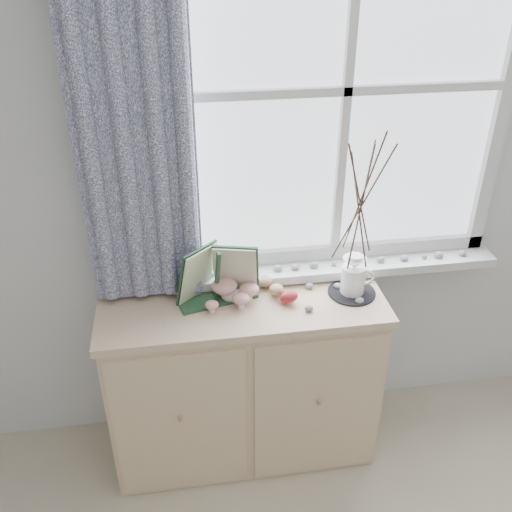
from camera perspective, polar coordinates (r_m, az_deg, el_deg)
The scene contains 8 objects.
sideboard at distance 2.64m, azimuth -1.25°, elevation -12.24°, with size 1.20×0.45×0.85m.
botanical_book at distance 2.30m, azimuth -3.86°, elevation -2.16°, with size 0.38×0.13×0.26m, color #21442A, non-canonical shape.
toadstool_cluster at distance 2.35m, azimuth -2.37°, elevation -3.51°, with size 0.23×0.16×0.10m.
wooden_eggs at distance 2.41m, azimuth 2.05°, elevation -3.33°, with size 0.14×0.18×0.08m.
songbird_figurine at distance 2.37m, azimuth -2.38°, elevation -3.88°, with size 0.13×0.06×0.07m, color silver, non-canonical shape.
crocheted_doily at distance 2.47m, azimuth 9.54°, elevation -3.60°, with size 0.20×0.20×0.01m, color black.
twig_pitcher at distance 2.26m, azimuth 10.47°, elevation 5.48°, with size 0.33×0.33×0.76m.
sideboard_pebbles at distance 2.43m, azimuth 6.31°, elevation -3.66°, with size 0.34×0.23×0.02m.
Camera 1 is at (-0.39, -0.17, 2.23)m, focal length 40.00 mm.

